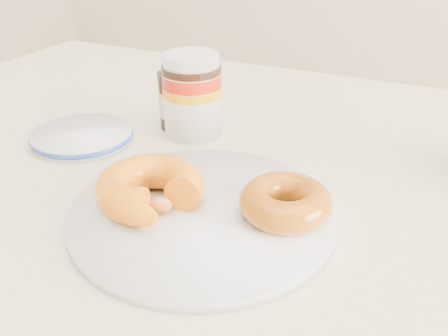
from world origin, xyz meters
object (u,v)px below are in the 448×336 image
at_px(dining_table, 292,255).
at_px(dark_jar, 177,101).
at_px(plate, 203,213).
at_px(blue_rim_saucer, 82,136).
at_px(nutella_jar, 192,92).
at_px(donut_bitten, 150,188).
at_px(donut_whole, 285,202).

height_order(dining_table, dark_jar, dark_jar).
height_order(plate, dark_jar, dark_jar).
relative_size(dark_jar, blue_rim_saucer, 0.59).
bearing_deg(dark_jar, plate, -54.01).
relative_size(plate, nutella_jar, 2.40).
bearing_deg(nutella_jar, dining_table, -28.65).
bearing_deg(dining_table, donut_bitten, -140.31).
bearing_deg(plate, donut_whole, 15.24).
height_order(donut_whole, dark_jar, dark_jar).
height_order(plate, blue_rim_saucer, same).
height_order(nutella_jar, dark_jar, nutella_jar).
height_order(dining_table, plate, plate).
height_order(dark_jar, blue_rim_saucer, dark_jar).
bearing_deg(nutella_jar, plate, -58.97).
distance_m(plate, nutella_jar, 0.22).
xyz_separation_m(dining_table, nutella_jar, (-0.18, 0.10, 0.14)).
bearing_deg(donut_whole, dark_jar, 141.81).
xyz_separation_m(dining_table, blue_rim_saucer, (-0.31, 0.01, 0.09)).
height_order(nutella_jar, blue_rim_saucer, nutella_jar).
bearing_deg(blue_rim_saucer, plate, -22.71).
xyz_separation_m(donut_whole, nutella_jar, (-0.19, 0.17, 0.03)).
bearing_deg(plate, dining_table, 49.91).
bearing_deg(nutella_jar, donut_whole, -40.77).
distance_m(dining_table, blue_rim_saucer, 0.32).
xyz_separation_m(donut_whole, dark_jar, (-0.22, 0.17, 0.01)).
relative_size(dining_table, donut_whole, 15.51).
bearing_deg(donut_whole, plate, -164.76).
height_order(dining_table, donut_bitten, donut_bitten).
bearing_deg(donut_whole, dining_table, 96.14).
distance_m(plate, dark_jar, 0.24).
bearing_deg(donut_bitten, donut_whole, 7.35).
xyz_separation_m(plate, dark_jar, (-0.14, 0.20, 0.03)).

